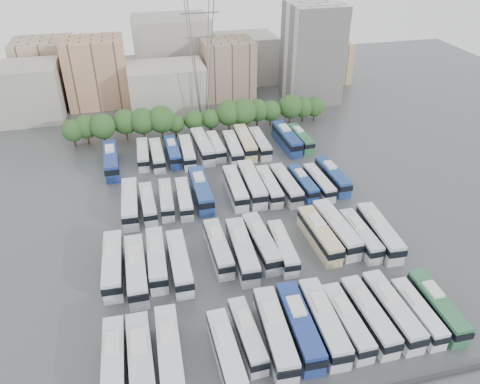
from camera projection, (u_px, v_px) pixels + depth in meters
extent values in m
plane|color=#424447|center=(242.00, 234.00, 80.19)|extent=(220.00, 220.00, 0.00)
cylinder|color=black|center=(75.00, 142.00, 108.29)|extent=(0.36, 0.36, 2.12)
sphere|color=#234C1E|center=(73.00, 131.00, 106.76)|extent=(5.08, 5.08, 5.08)
cylinder|color=black|center=(88.00, 139.00, 109.43)|extent=(0.36, 0.36, 2.30)
sphere|color=#234C1E|center=(86.00, 127.00, 107.77)|extent=(5.52, 5.52, 5.52)
cylinder|color=black|center=(105.00, 140.00, 108.91)|extent=(0.36, 0.36, 2.47)
sphere|color=#234C1E|center=(103.00, 126.00, 107.13)|extent=(5.92, 5.92, 5.92)
cylinder|color=black|center=(127.00, 135.00, 111.23)|extent=(0.36, 0.36, 2.46)
sphere|color=#234C1E|center=(125.00, 122.00, 109.45)|extent=(5.91, 5.91, 5.91)
cylinder|color=black|center=(144.00, 135.00, 111.17)|extent=(0.36, 0.36, 2.56)
sphere|color=#234C1E|center=(142.00, 121.00, 109.32)|extent=(6.14, 6.14, 6.14)
cylinder|color=black|center=(163.00, 133.00, 111.59)|extent=(0.36, 0.36, 2.67)
sphere|color=#234C1E|center=(161.00, 119.00, 109.67)|extent=(6.40, 6.40, 6.40)
cylinder|color=black|center=(176.00, 133.00, 112.69)|extent=(0.36, 0.36, 1.81)
sphere|color=#234C1E|center=(175.00, 124.00, 111.39)|extent=(4.35, 4.35, 4.35)
cylinder|color=black|center=(194.00, 130.00, 114.03)|extent=(0.36, 0.36, 2.00)
sphere|color=#234C1E|center=(194.00, 120.00, 112.58)|extent=(4.81, 4.81, 4.81)
cylinder|color=black|center=(211.00, 129.00, 114.64)|extent=(0.36, 0.36, 1.95)
sphere|color=#234C1E|center=(211.00, 119.00, 113.23)|extent=(4.68, 4.68, 4.68)
cylinder|color=black|center=(229.00, 126.00, 115.22)|extent=(0.36, 0.36, 2.59)
sphere|color=#234C1E|center=(229.00, 113.00, 113.35)|extent=(6.22, 6.22, 6.22)
cylinder|color=black|center=(243.00, 126.00, 115.43)|extent=(0.36, 0.36, 2.70)
sphere|color=#234C1E|center=(244.00, 112.00, 113.48)|extent=(6.47, 6.47, 6.47)
cylinder|color=black|center=(257.00, 122.00, 117.68)|extent=(0.36, 0.36, 2.32)
sphere|color=#234C1E|center=(257.00, 110.00, 116.00)|extent=(5.57, 5.57, 5.57)
cylinder|color=black|center=(270.00, 122.00, 118.15)|extent=(0.36, 0.36, 2.16)
sphere|color=#234C1E|center=(271.00, 111.00, 116.58)|extent=(5.20, 5.20, 5.20)
cylinder|color=black|center=(289.00, 119.00, 119.14)|extent=(0.36, 0.36, 2.51)
sphere|color=#234C1E|center=(290.00, 106.00, 117.33)|extent=(6.02, 6.02, 6.02)
cylinder|color=black|center=(302.00, 118.00, 120.15)|extent=(0.36, 0.36, 2.13)
sphere|color=#234C1E|center=(303.00, 107.00, 118.62)|extent=(5.10, 5.10, 5.10)
cylinder|color=black|center=(314.00, 117.00, 120.72)|extent=(0.36, 0.36, 2.09)
sphere|color=#234C1E|center=(315.00, 107.00, 119.22)|extent=(5.00, 5.00, 5.00)
cube|color=#9E998E|center=(24.00, 92.00, 119.09)|extent=(18.00, 14.00, 14.00)
cube|color=tan|center=(96.00, 72.00, 126.56)|extent=(16.00, 12.00, 18.00)
cube|color=#ADA89E|center=(167.00, 87.00, 125.17)|extent=(20.00, 14.00, 12.00)
cube|color=gray|center=(228.00, 68.00, 132.64)|extent=(14.00, 12.00, 16.00)
cube|color=gray|center=(172.00, 51.00, 140.30)|extent=(22.00, 16.00, 20.00)
cube|color=tan|center=(47.00, 69.00, 132.53)|extent=(16.00, 14.00, 16.00)
cube|color=#A39E93|center=(245.00, 58.00, 144.64)|extent=(18.00, 14.00, 14.00)
cube|color=tan|center=(324.00, 62.00, 145.03)|extent=(14.00, 12.00, 12.00)
cube|color=gray|center=(135.00, 77.00, 135.62)|extent=(12.00, 10.00, 10.00)
cube|color=silver|center=(312.00, 53.00, 127.79)|extent=(14.00, 14.00, 26.00)
cylinder|color=slate|center=(194.00, 57.00, 110.64)|extent=(2.90, 2.91, 33.83)
cylinder|color=slate|center=(191.00, 53.00, 113.93)|extent=(2.90, 2.91, 33.83)
cylinder|color=slate|center=(211.00, 56.00, 111.44)|extent=(2.90, 2.91, 33.83)
cylinder|color=slate|center=(208.00, 52.00, 114.73)|extent=(2.90, 2.91, 33.83)
cube|color=slate|center=(199.00, 13.00, 107.62)|extent=(9.00, 0.30, 0.30)
cube|color=slate|center=(200.00, 37.00, 110.52)|extent=(7.00, 0.30, 0.30)
cube|color=silver|center=(114.00, 364.00, 55.88)|extent=(2.83, 12.08, 3.41)
cube|color=black|center=(114.00, 361.00, 55.41)|extent=(2.96, 12.27, 1.00)
cube|color=silver|center=(112.00, 343.00, 56.10)|extent=(1.78, 3.25, 0.44)
cube|color=silver|center=(142.00, 364.00, 55.70)|extent=(2.91, 13.12, 3.71)
cube|color=black|center=(141.00, 361.00, 55.19)|extent=(3.04, 13.32, 1.09)
cube|color=silver|center=(139.00, 341.00, 55.93)|extent=(1.89, 3.51, 0.48)
cube|color=silver|center=(170.00, 354.00, 56.96)|extent=(3.07, 12.88, 3.63)
cube|color=black|center=(169.00, 351.00, 56.46)|extent=(3.20, 13.07, 1.07)
cube|color=silver|center=(167.00, 332.00, 57.20)|extent=(1.91, 3.46, 0.47)
cube|color=silver|center=(226.00, 353.00, 57.19)|extent=(2.79, 11.77, 3.32)
cube|color=black|center=(227.00, 351.00, 56.73)|extent=(2.91, 11.95, 0.98)
cube|color=silver|center=(223.00, 334.00, 57.39)|extent=(1.74, 3.16, 0.43)
cube|color=silver|center=(247.00, 335.00, 59.69)|extent=(2.70, 10.90, 3.07)
cube|color=black|center=(248.00, 333.00, 59.27)|extent=(2.82, 11.07, 0.90)
cube|color=silver|center=(244.00, 318.00, 59.88)|extent=(1.64, 2.94, 0.40)
cube|color=silver|center=(275.00, 333.00, 59.56)|extent=(3.45, 13.25, 3.72)
cube|color=black|center=(275.00, 331.00, 59.05)|extent=(3.59, 13.45, 1.09)
cube|color=silver|center=(272.00, 312.00, 59.81)|extent=(2.03, 3.59, 0.48)
cube|color=navy|center=(299.00, 327.00, 60.53)|extent=(3.22, 13.10, 3.69)
cube|color=black|center=(300.00, 324.00, 60.02)|extent=(3.36, 13.30, 1.08)
cube|color=silver|center=(296.00, 306.00, 60.77)|extent=(1.96, 3.53, 0.48)
cube|color=silver|center=(323.00, 322.00, 61.16)|extent=(3.17, 13.05, 3.67)
cube|color=black|center=(324.00, 319.00, 60.65)|extent=(3.30, 13.25, 1.08)
cube|color=silver|center=(320.00, 302.00, 61.40)|extent=(1.95, 3.52, 0.48)
cube|color=silver|center=(346.00, 322.00, 61.46)|extent=(2.67, 11.55, 3.26)
cube|color=black|center=(347.00, 320.00, 61.01)|extent=(2.79, 11.73, 0.96)
cube|color=silver|center=(343.00, 304.00, 61.65)|extent=(1.69, 3.10, 0.42)
cube|color=silver|center=(368.00, 316.00, 62.23)|extent=(2.92, 12.21, 3.44)
cube|color=black|center=(370.00, 313.00, 61.75)|extent=(3.05, 12.40, 1.01)
cube|color=silver|center=(365.00, 298.00, 62.43)|extent=(1.81, 3.29, 0.45)
cube|color=silver|center=(392.00, 311.00, 62.94)|extent=(2.93, 12.53, 3.53)
cube|color=black|center=(393.00, 308.00, 62.45)|extent=(3.06, 12.72, 1.04)
cube|color=silver|center=(388.00, 292.00, 63.15)|extent=(1.84, 3.36, 0.46)
cube|color=white|center=(417.00, 313.00, 62.96)|extent=(2.36, 10.76, 3.05)
cube|color=black|center=(419.00, 311.00, 62.54)|extent=(2.47, 10.93, 0.90)
cube|color=silver|center=(414.00, 297.00, 63.15)|extent=(1.54, 2.88, 0.39)
cube|color=#2E6C44|center=(437.00, 307.00, 63.72)|extent=(2.70, 11.74, 3.31)
cube|color=black|center=(438.00, 304.00, 63.26)|extent=(2.82, 11.91, 0.97)
cube|color=silver|center=(434.00, 289.00, 63.93)|extent=(1.71, 3.15, 0.43)
cube|color=silver|center=(113.00, 265.00, 70.71)|extent=(3.11, 12.93, 3.64)
cube|color=black|center=(113.00, 262.00, 70.21)|extent=(3.25, 13.13, 1.07)
cube|color=silver|center=(111.00, 248.00, 70.95)|extent=(1.92, 3.48, 0.47)
cube|color=silver|center=(136.00, 270.00, 69.68)|extent=(2.77, 13.00, 3.68)
cube|color=black|center=(136.00, 268.00, 69.17)|extent=(2.90, 13.19, 1.08)
cube|color=silver|center=(134.00, 253.00, 69.91)|extent=(1.84, 3.47, 0.48)
cube|color=silver|center=(157.00, 260.00, 71.93)|extent=(2.98, 12.37, 3.48)
cube|color=black|center=(156.00, 257.00, 71.45)|extent=(3.11, 12.55, 1.02)
cube|color=silver|center=(155.00, 243.00, 72.16)|extent=(1.84, 3.33, 0.45)
cube|color=silver|center=(179.00, 263.00, 71.23)|extent=(2.65, 12.46, 3.53)
cube|color=black|center=(179.00, 260.00, 70.75)|extent=(2.78, 12.64, 1.04)
cube|color=silver|center=(177.00, 246.00, 71.45)|extent=(1.77, 3.32, 0.46)
cube|color=silver|center=(218.00, 248.00, 74.31)|extent=(2.73, 11.92, 3.37)
cube|color=black|center=(218.00, 246.00, 73.85)|extent=(2.85, 12.10, 0.99)
cube|color=silver|center=(216.00, 233.00, 74.52)|extent=(1.74, 3.20, 0.44)
cube|color=silver|center=(242.00, 251.00, 73.47)|extent=(3.15, 13.20, 3.72)
cube|color=black|center=(242.00, 248.00, 72.95)|extent=(3.29, 13.40, 1.09)
cube|color=silver|center=(240.00, 234.00, 73.71)|extent=(1.96, 3.55, 0.48)
cube|color=silver|center=(261.00, 243.00, 75.31)|extent=(3.32, 12.70, 3.56)
cube|color=black|center=(261.00, 240.00, 74.82)|extent=(3.45, 12.89, 1.05)
cube|color=silver|center=(258.00, 227.00, 75.51)|extent=(1.95, 3.44, 0.46)
cube|color=silver|center=(283.00, 248.00, 74.57)|extent=(2.83, 11.25, 3.16)
cube|color=black|center=(283.00, 246.00, 74.13)|extent=(2.95, 11.42, 0.93)
cube|color=silver|center=(281.00, 234.00, 74.77)|extent=(1.70, 3.04, 0.41)
cube|color=beige|center=(319.00, 235.00, 77.03)|extent=(3.17, 12.70, 3.57)
cube|color=black|center=(320.00, 233.00, 76.54)|extent=(3.30, 12.90, 1.05)
cube|color=silver|center=(316.00, 220.00, 77.24)|extent=(1.92, 3.43, 0.46)
cube|color=silver|center=(336.00, 229.00, 78.28)|extent=(3.47, 13.33, 3.74)
cube|color=black|center=(337.00, 227.00, 77.76)|extent=(3.62, 13.54, 1.10)
cube|color=silver|center=(333.00, 214.00, 78.49)|extent=(2.05, 3.61, 0.48)
cube|color=silver|center=(360.00, 236.00, 77.20)|extent=(2.64, 11.55, 3.26)
cube|color=black|center=(361.00, 233.00, 76.75)|extent=(2.76, 11.72, 0.96)
cube|color=silver|center=(357.00, 222.00, 77.40)|extent=(1.68, 3.10, 0.42)
cube|color=silver|center=(379.00, 233.00, 77.56)|extent=(3.38, 13.07, 3.67)
cube|color=black|center=(380.00, 230.00, 77.06)|extent=(3.52, 13.27, 1.08)
cube|color=silver|center=(377.00, 217.00, 77.81)|extent=(2.00, 3.54, 0.47)
cube|color=silver|center=(130.00, 204.00, 84.99)|extent=(3.15, 12.88, 3.62)
cube|color=black|center=(130.00, 201.00, 84.49)|extent=(3.29, 13.07, 1.07)
cube|color=silver|center=(129.00, 190.00, 85.23)|extent=(1.93, 3.47, 0.47)
cube|color=silver|center=(148.00, 204.00, 85.41)|extent=(2.55, 10.89, 3.07)
cube|color=black|center=(148.00, 202.00, 84.99)|extent=(2.66, 11.06, 0.90)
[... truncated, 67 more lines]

